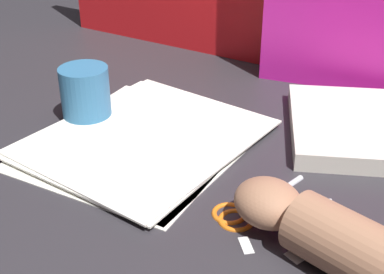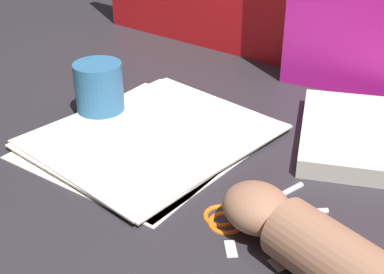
% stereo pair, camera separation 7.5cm
% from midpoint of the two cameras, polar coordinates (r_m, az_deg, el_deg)
% --- Properties ---
extents(ground_plane, '(6.00, 6.00, 0.00)m').
position_cam_midpoint_polar(ground_plane, '(0.81, -0.16, -2.55)').
color(ground_plane, '#2D2B30').
extents(paper_stack, '(0.33, 0.37, 0.01)m').
position_cam_midpoint_polar(paper_stack, '(0.86, -7.52, -0.23)').
color(paper_stack, white).
rests_on(paper_stack, ground_plane).
extents(book_closed, '(0.29, 0.31, 0.03)m').
position_cam_midpoint_polar(book_closed, '(0.90, 14.65, 1.04)').
color(book_closed, silver).
rests_on(book_closed, ground_plane).
extents(scissors, '(0.14, 0.17, 0.01)m').
position_cam_midpoint_polar(scissors, '(0.70, 3.42, -7.66)').
color(scissors, silver).
rests_on(scissors, ground_plane).
extents(hand_forearm, '(0.31, 0.15, 0.07)m').
position_cam_midpoint_polar(hand_forearm, '(0.60, 13.10, -11.50)').
color(hand_forearm, '#A87556').
rests_on(hand_forearm, ground_plane).
extents(paper_scrap_mid, '(0.02, 0.03, 0.00)m').
position_cam_midpoint_polar(paper_scrap_mid, '(0.64, 10.98, -13.25)').
color(paper_scrap_mid, white).
rests_on(paper_scrap_mid, ground_plane).
extents(paper_scrap_far, '(0.03, 0.03, 0.00)m').
position_cam_midpoint_polar(paper_scrap_far, '(0.65, 2.46, -11.56)').
color(paper_scrap_far, white).
rests_on(paper_scrap_far, ground_plane).
extents(paper_scrap_side, '(0.03, 0.03, 0.00)m').
position_cam_midpoint_polar(paper_scrap_side, '(0.64, 7.68, -12.58)').
color(paper_scrap_side, white).
rests_on(paper_scrap_side, ground_plane).
extents(mug, '(0.08, 0.08, 0.10)m').
position_cam_midpoint_polar(mug, '(0.92, -13.54, 4.36)').
color(mug, teal).
rests_on(mug, ground_plane).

